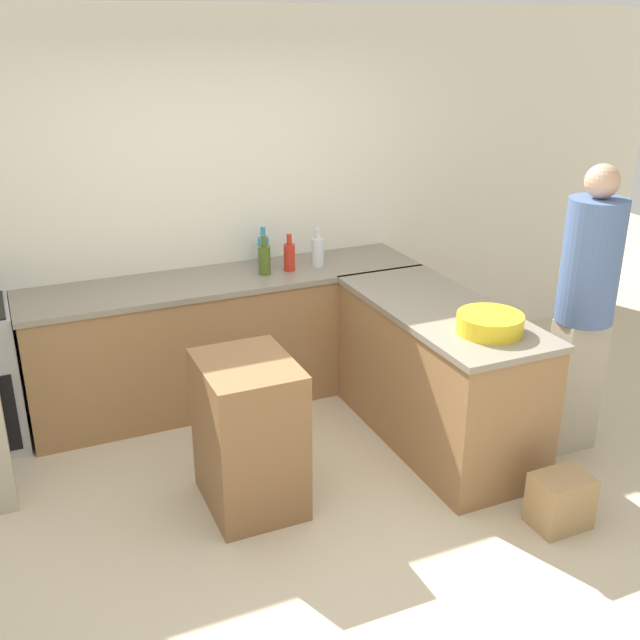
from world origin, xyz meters
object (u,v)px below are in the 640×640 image
Objects in this scene: olive_oil_bottle at (264,259)px; paper_bag at (560,501)px; hot_sauce_bottle at (289,256)px; vinegar_bottle_clear at (318,251)px; island_table at (249,434)px; person_at_peninsula at (585,302)px; dish_soap_bottle at (263,249)px; mixing_bowl at (490,323)px.

olive_oil_bottle is 0.91× the size of paper_bag.
hot_sauce_bottle is 0.19m from olive_oil_bottle.
island_table is at bearing -127.51° from vinegar_bottle_clear.
person_at_peninsula reaches higher than olive_oil_bottle.
dish_soap_bottle is 0.25m from hot_sauce_bottle.
hot_sauce_bottle is (0.11, -0.23, -0.00)m from dish_soap_bottle.
vinegar_bottle_clear reaches higher than dish_soap_bottle.
dish_soap_bottle is 0.98× the size of vinegar_bottle_clear.
dish_soap_bottle is at bearing 148.71° from vinegar_bottle_clear.
person_at_peninsula is at bearing -44.46° from olive_oil_bottle.
olive_oil_bottle is at bearing 118.32° from mixing_bowl.
hot_sauce_bottle is (0.75, 1.25, 0.59)m from island_table.
olive_oil_bottle is at bearing 135.54° from person_at_peninsula.
dish_soap_bottle reaches higher than hot_sauce_bottle.
island_table is 1.50m from mixing_bowl.
person_at_peninsula is (0.71, 0.02, 0.02)m from mixing_bowl.
hot_sauce_bottle is at bearing 59.18° from island_table.
mixing_bowl is at bearing -67.02° from dish_soap_bottle.
dish_soap_bottle reaches higher than paper_bag.
olive_oil_bottle is 2.14m from person_at_peninsula.
vinegar_bottle_clear is at bearing 4.33° from hot_sauce_bottle.
paper_bag is at bearing -133.55° from person_at_peninsula.
hot_sauce_bottle is at bearing 131.60° from person_at_peninsula.
vinegar_bottle_clear reaches higher than paper_bag.
person_at_peninsula is (2.08, -0.25, 0.56)m from island_table.
dish_soap_bottle is at bearing 71.99° from olive_oil_bottle.
island_table is 1.58m from hot_sauce_bottle.
dish_soap_bottle is 0.90× the size of paper_bag.
mixing_bowl is 1.59m from vinegar_bottle_clear.
hot_sauce_bottle is at bearing 108.75° from paper_bag.
vinegar_bottle_clear is 2.39m from paper_bag.
paper_bag is at bearing -66.75° from olive_oil_bottle.
vinegar_bottle_clear is 0.92× the size of paper_bag.
hot_sauce_bottle is at bearing -175.67° from vinegar_bottle_clear.
island_table is 3.16× the size of olive_oil_bottle.
olive_oil_bottle reaches higher than mixing_bowl.
vinegar_bottle_clear is (0.34, -0.21, 0.00)m from dish_soap_bottle.
person_at_peninsula is (1.52, -1.50, -0.04)m from olive_oil_bottle.
hot_sauce_bottle is 0.95× the size of olive_oil_bottle.
paper_bag is (0.92, -2.13, -0.89)m from olive_oil_bottle.
island_table is at bearing -120.82° from hot_sauce_bottle.
mixing_bowl is 1.72m from olive_oil_bottle.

